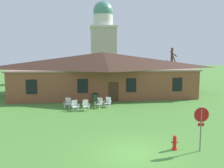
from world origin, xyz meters
The scene contains 12 objects.
ground_plane centered at (0.00, 0.00, 0.00)m, with size 200.00×200.00×0.00m, color #477F33.
brick_building centered at (0.00, 18.49, 2.75)m, with size 21.82×10.40×5.39m.
dome_tower centered at (1.49, 35.51, 7.37)m, with size 5.18×5.18×16.37m.
stop_sign centered at (3.47, -0.14, 1.65)m, with size 0.80×0.12×2.35m.
lawn_chair_by_porch centered at (-4.06, 11.08, 0.50)m, with size 0.73×0.77×0.96m.
lawn_chair_near_door centered at (-3.33, 9.71, 0.50)m, with size 0.77×0.82×0.96m.
lawn_chair_left_end centered at (-2.36, 9.74, 0.50)m, with size 0.71×0.74×0.96m.
lawn_chair_middle centered at (-1.07, 10.63, 0.50)m, with size 0.85×0.87×0.96m.
lawn_chair_right_end centered at (-0.22, 10.90, 0.50)m, with size 0.81×0.85×0.96m.
bare_tree_beside_building centered at (10.46, 21.96, 3.21)m, with size 2.04×2.04×6.07m.
fire_hydrant centered at (2.22, 0.20, 0.38)m, with size 0.36×0.28×0.79m.
trash_bin centered at (-1.31, 13.19, 0.50)m, with size 0.56×0.56×0.98m.
Camera 1 is at (-2.54, -11.17, 4.98)m, focal length 37.33 mm.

